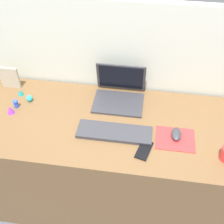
% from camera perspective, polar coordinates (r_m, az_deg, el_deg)
% --- Properties ---
extents(ground_plane, '(6.00, 6.00, 0.00)m').
position_cam_1_polar(ground_plane, '(2.29, -0.22, -15.20)').
color(ground_plane, '#474C56').
extents(back_wall, '(2.98, 0.05, 1.31)m').
position_cam_1_polar(back_wall, '(2.03, 1.28, 3.50)').
color(back_wall, beige).
rests_on(back_wall, ground_plane).
extents(desk, '(1.78, 0.66, 0.74)m').
position_cam_1_polar(desk, '(1.98, -0.25, -9.65)').
color(desk, brown).
rests_on(desk, ground_plane).
extents(laptop, '(0.30, 0.25, 0.21)m').
position_cam_1_polar(laptop, '(1.82, 1.43, 3.93)').
color(laptop, '#333338').
rests_on(laptop, desk).
extents(keyboard, '(0.41, 0.13, 0.02)m').
position_cam_1_polar(keyboard, '(1.64, 0.48, -3.89)').
color(keyboard, '#333338').
rests_on(keyboard, desk).
extents(mousepad, '(0.21, 0.17, 0.00)m').
position_cam_1_polar(mousepad, '(1.65, 11.96, -5.05)').
color(mousepad, red).
rests_on(mousepad, desk).
extents(mouse, '(0.06, 0.10, 0.03)m').
position_cam_1_polar(mouse, '(1.65, 12.18, -4.12)').
color(mouse, '#333338').
rests_on(mouse, mousepad).
extents(cell_phone, '(0.09, 0.14, 0.01)m').
position_cam_1_polar(cell_phone, '(1.57, 6.14, -7.23)').
color(cell_phone, black).
rests_on(cell_phone, desk).
extents(picture_frame, '(0.12, 0.02, 0.15)m').
position_cam_1_polar(picture_frame, '(2.01, -18.94, 6.23)').
color(picture_frame, '#B2A58C').
rests_on(picture_frame, desk).
extents(toy_figurine_teal, '(0.04, 0.04, 0.04)m').
position_cam_1_polar(toy_figurine_teal, '(1.96, -17.05, 3.61)').
color(toy_figurine_teal, teal).
rests_on(toy_figurine_teal, desk).
extents(toy_figurine_purple, '(0.04, 0.04, 0.05)m').
position_cam_1_polar(toy_figurine_purple, '(1.84, -18.84, 0.38)').
color(toy_figurine_purple, purple).
rests_on(toy_figurine_purple, desk).
extents(toy_figurine_cyan, '(0.04, 0.04, 0.04)m').
position_cam_1_polar(toy_figurine_cyan, '(1.90, -15.47, 2.53)').
color(toy_figurine_cyan, '#28B7CC').
rests_on(toy_figurine_cyan, desk).
extents(toy_figurine_blue, '(0.03, 0.03, 0.06)m').
position_cam_1_polar(toy_figurine_blue, '(1.87, -17.90, 1.62)').
color(toy_figurine_blue, blue).
rests_on(toy_figurine_blue, desk).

